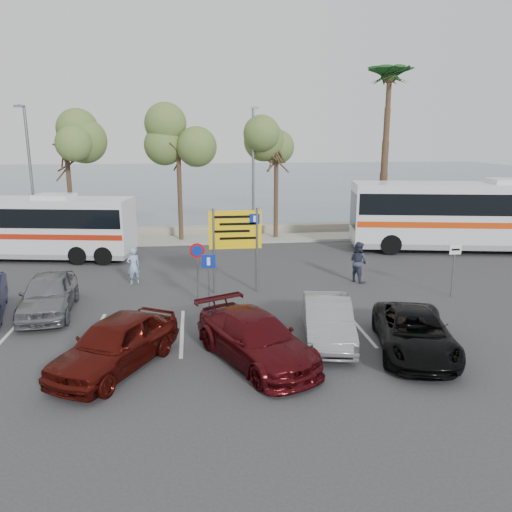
{
  "coord_description": "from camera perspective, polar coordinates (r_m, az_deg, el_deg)",
  "views": [
    {
      "loc": [
        -0.69,
        -17.03,
        6.49
      ],
      "look_at": [
        1.84,
        3.0,
        1.61
      ],
      "focal_mm": 35.0,
      "sensor_mm": 36.0,
      "label": 1
    }
  ],
  "objects": [
    {
      "name": "kerb_strip",
      "position": [
        31.69,
        -5.8,
        1.86
      ],
      "size": [
        44.0,
        2.4,
        0.15
      ],
      "primitive_type": "cube",
      "color": "#9A978C",
      "rests_on": "ground"
    },
    {
      "name": "ground",
      "position": [
        18.24,
        -4.59,
        -7.29
      ],
      "size": [
        120.0,
        120.0,
        0.0
      ],
      "primitive_type": "plane",
      "color": "#313133",
      "rests_on": "ground"
    },
    {
      "name": "sign_no_stop",
      "position": [
        20.03,
        -6.72,
        -0.7
      ],
      "size": [
        0.6,
        0.08,
        2.35
      ],
      "color": "slate",
      "rests_on": "ground"
    },
    {
      "name": "seawall",
      "position": [
        33.61,
        -5.9,
        2.92
      ],
      "size": [
        48.0,
        0.8,
        0.6
      ],
      "primitive_type": "cube",
      "color": "gray",
      "rests_on": "ground"
    },
    {
      "name": "car_maroon",
      "position": [
        14.81,
        -0.07,
        -9.39
      ],
      "size": [
        3.83,
        5.25,
        1.41
      ],
      "primitive_type": "imported",
      "rotation": [
        0.0,
        0.0,
        0.43
      ],
      "color": "#4A0C10",
      "rests_on": "ground"
    },
    {
      "name": "car_silver_a",
      "position": [
        20.15,
        -22.64,
        -4.02
      ],
      "size": [
        2.18,
        4.57,
        1.51
      ],
      "primitive_type": "imported",
      "rotation": [
        0.0,
        0.0,
        0.09
      ],
      "color": "slate",
      "rests_on": "ground"
    },
    {
      "name": "coach_bus_left",
      "position": [
        29.33,
        -24.73,
        2.81
      ],
      "size": [
        11.51,
        4.42,
        3.51
      ],
      "color": "silver",
      "rests_on": "ground"
    },
    {
      "name": "suv_black",
      "position": [
        16.15,
        17.65,
        -8.32
      ],
      "size": [
        3.18,
        4.99,
        1.28
      ],
      "primitive_type": "imported",
      "rotation": [
        0.0,
        0.0,
        -0.24
      ],
      "color": "black",
      "rests_on": "ground"
    },
    {
      "name": "sign_taxi",
      "position": [
        21.88,
        21.69,
        -0.78
      ],
      "size": [
        0.5,
        0.07,
        2.2
      ],
      "color": "slate",
      "rests_on": "ground"
    },
    {
      "name": "lane_markings",
      "position": [
        17.3,
        -8.25,
        -8.57
      ],
      "size": [
        12.02,
        4.2,
        0.01
      ],
      "primitive_type": null,
      "color": "silver",
      "rests_on": "ground"
    },
    {
      "name": "tree_right",
      "position": [
        31.46,
        2.36,
        13.0
      ],
      "size": [
        3.2,
        3.2,
        7.4
      ],
      "color": "#382619",
      "rests_on": "kerb_strip"
    },
    {
      "name": "pedestrian_near",
      "position": [
        22.91,
        -13.84,
        -1.12
      ],
      "size": [
        0.72,
        0.62,
        1.65
      ],
      "primitive_type": "imported",
      "rotation": [
        0.0,
        0.0,
        3.61
      ],
      "color": "#8EADCF",
      "rests_on": "ground"
    },
    {
      "name": "sea",
      "position": [
        77.31,
        -6.74,
        8.7
      ],
      "size": [
        140.0,
        140.0,
        0.0
      ],
      "primitive_type": "plane",
      "color": "#3D4E62",
      "rests_on": "ground"
    },
    {
      "name": "direction_sign",
      "position": [
        20.7,
        -2.36,
        2.28
      ],
      "size": [
        2.2,
        0.12,
        3.6
      ],
      "color": "slate",
      "rests_on": "ground"
    },
    {
      "name": "palm_tree",
      "position": [
        33.51,
        15.01,
        18.95
      ],
      "size": [
        4.8,
        4.8,
        11.2
      ],
      "color": "#382619",
      "rests_on": "kerb_strip"
    },
    {
      "name": "street_lamp_left",
      "position": [
        31.99,
        -24.42,
        9.02
      ],
      "size": [
        0.45,
        1.15,
        8.01
      ],
      "color": "slate",
      "rests_on": "kerb_strip"
    },
    {
      "name": "pedestrian_far",
      "position": [
        23.05,
        11.61,
        -0.65
      ],
      "size": [
        1.06,
        1.13,
        1.86
      ],
      "primitive_type": "imported",
      "rotation": [
        0.0,
        0.0,
        2.09
      ],
      "color": "#33384D",
      "rests_on": "ground"
    },
    {
      "name": "street_lamp_right",
      "position": [
        30.83,
        -0.31,
        10.09
      ],
      "size": [
        0.45,
        1.15,
        8.01
      ],
      "color": "slate",
      "rests_on": "kerb_strip"
    },
    {
      "name": "tree_mid",
      "position": [
        31.04,
        -8.95,
        13.75
      ],
      "size": [
        3.2,
        3.2,
        8.0
      ],
      "color": "#382619",
      "rests_on": "kerb_strip"
    },
    {
      "name": "car_silver_b",
      "position": [
        16.39,
        8.17,
        -7.24
      ],
      "size": [
        2.21,
        4.44,
        1.4
      ],
      "primitive_type": "imported",
      "rotation": [
        0.0,
        0.0,
        -0.18
      ],
      "color": "gray",
      "rests_on": "ground"
    },
    {
      "name": "sign_parking",
      "position": [
        18.52,
        -5.41,
        -2.19
      ],
      "size": [
        0.5,
        0.07,
        2.25
      ],
      "color": "slate",
      "rests_on": "ground"
    },
    {
      "name": "car_red",
      "position": [
        14.87,
        -15.77,
        -9.59
      ],
      "size": [
        3.79,
        4.79,
        1.53
      ],
      "primitive_type": "imported",
      "rotation": [
        0.0,
        0.0,
        -0.52
      ],
      "color": "#4A0F0A",
      "rests_on": "ground"
    },
    {
      "name": "tree_left",
      "position": [
        31.88,
        -20.92,
        11.86
      ],
      "size": [
        3.2,
        3.2,
        7.2
      ],
      "color": "#382619",
      "rests_on": "kerb_strip"
    },
    {
      "name": "coach_bus_right",
      "position": [
        31.05,
        23.32,
        4.04
      ],
      "size": [
        13.62,
        5.27,
        4.15
      ],
      "color": "silver",
      "rests_on": "ground"
    }
  ]
}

